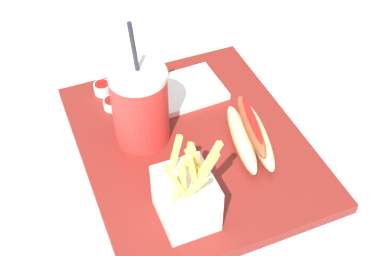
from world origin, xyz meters
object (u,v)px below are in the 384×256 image
soda_cup (140,106)px  hot_dog_1 (250,134)px  napkin_stack (184,90)px  fries_basket (186,197)px  ketchup_cup_1 (102,88)px  ketchup_cup_2 (112,103)px

soda_cup → hot_dog_1: (-0.09, -0.16, -0.04)m
napkin_stack → fries_basket: bearing=158.9°
soda_cup → ketchup_cup_1: size_ratio=7.11×
soda_cup → napkin_stack: bearing=-53.7°
hot_dog_1 → soda_cup: bearing=61.2°
fries_basket → ketchup_cup_2: (0.27, 0.03, -0.04)m
ketchup_cup_1 → napkin_stack: ketchup_cup_1 is taller
fries_basket → soda_cup: bearing=2.1°
hot_dog_1 → napkin_stack: bearing=17.2°
soda_cup → hot_dog_1: 0.18m
ketchup_cup_2 → hot_dog_1: bearing=-133.3°
fries_basket → napkin_stack: size_ratio=1.17×
hot_dog_1 → ketchup_cup_1: hot_dog_1 is taller
hot_dog_1 → ketchup_cup_2: 0.25m
ketchup_cup_1 → napkin_stack: 0.15m
soda_cup → ketchup_cup_2: soda_cup is taller
fries_basket → napkin_stack: bearing=-21.1°
fries_basket → ketchup_cup_1: fries_basket is taller
soda_cup → fries_basket: bearing=-177.9°
soda_cup → ketchup_cup_2: size_ratio=7.18×
hot_dog_1 → ketchup_cup_1: (0.22, 0.19, -0.01)m
soda_cup → fries_basket: (-0.18, -0.01, -0.02)m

